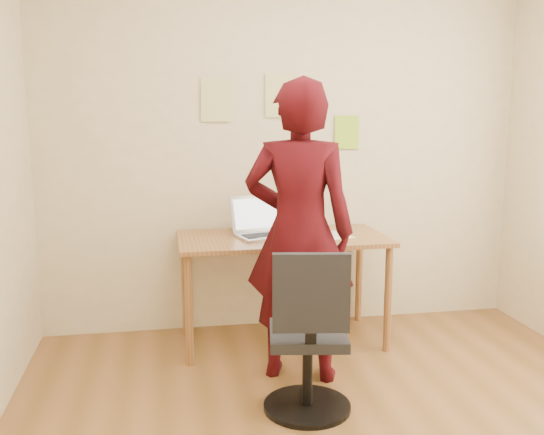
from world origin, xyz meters
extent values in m
cube|color=beige|center=(0.00, 1.77, 1.35)|extent=(3.50, 0.04, 2.70)
cube|color=#966434|center=(-0.09, 1.38, 0.72)|extent=(1.40, 0.70, 0.03)
cylinder|color=#966434|center=(-0.74, 1.08, 0.35)|extent=(0.05, 0.05, 0.71)
cylinder|color=#966434|center=(0.56, 1.08, 0.35)|extent=(0.05, 0.05, 0.71)
cylinder|color=#966434|center=(-0.74, 1.68, 0.35)|extent=(0.05, 0.05, 0.71)
cylinder|color=#966434|center=(0.56, 1.68, 0.35)|extent=(0.05, 0.05, 0.71)
cube|color=#A9A9B0|center=(-0.21, 1.38, 0.75)|extent=(0.42, 0.34, 0.02)
cube|color=black|center=(-0.21, 1.38, 0.76)|extent=(0.32, 0.21, 0.00)
cube|color=#A9A9B0|center=(-0.25, 1.53, 0.88)|extent=(0.37, 0.17, 0.25)
cube|color=white|center=(-0.25, 1.53, 0.88)|extent=(0.32, 0.14, 0.20)
cube|color=white|center=(0.26, 1.36, 0.74)|extent=(0.26, 0.31, 0.00)
cube|color=black|center=(0.07, 1.19, 0.74)|extent=(0.06, 0.11, 0.01)
cube|color=#3F4C59|center=(0.07, 1.19, 0.75)|extent=(0.05, 0.09, 0.00)
cube|color=#D4CD7F|center=(-0.50, 1.74, 1.65)|extent=(0.21, 0.00, 0.30)
cube|color=#D4CD7F|center=(-0.04, 1.74, 1.68)|extent=(0.21, 0.00, 0.30)
cube|color=#94CB2D|center=(0.45, 1.74, 1.42)|extent=(0.18, 0.00, 0.24)
cube|color=black|center=(-0.15, 0.40, 0.41)|extent=(0.46, 0.46, 0.05)
cube|color=black|center=(-0.18, 0.21, 0.70)|extent=(0.38, 0.11, 0.40)
cube|color=black|center=(-0.18, 0.21, 0.50)|extent=(0.06, 0.04, 0.11)
cylinder|color=black|center=(-0.15, 0.40, 0.20)|extent=(0.05, 0.05, 0.40)
cylinder|color=black|center=(-0.15, 0.40, 0.01)|extent=(0.47, 0.47, 0.03)
imported|color=#39070C|center=(-0.11, 0.82, 0.88)|extent=(0.75, 0.61, 1.77)
camera|label=1|loc=(-0.88, -2.55, 1.58)|focal=40.00mm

